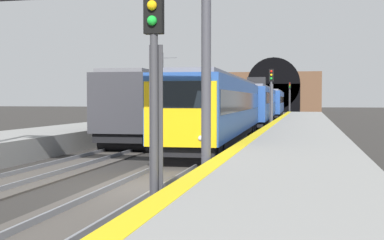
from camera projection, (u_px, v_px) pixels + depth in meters
name	position (u px, v px, depth m)	size (l,w,h in m)	color
ground_plane	(141.00, 189.00, 15.62)	(320.00, 320.00, 0.00)	#302D2B
platform_right	(291.00, 177.00, 14.63)	(112.00, 4.41, 1.01)	gray
platform_right_edge_strip	(222.00, 157.00, 15.04)	(112.00, 0.50, 0.01)	yellow
track_main_line	(141.00, 188.00, 15.62)	(160.00, 2.85, 0.21)	#4C4742
track_adjacent_line	(9.00, 182.00, 16.58)	(160.00, 2.73, 0.21)	#4C4742
train_main_approaching	(256.00, 104.00, 50.05)	(63.79, 3.38, 4.81)	#264C99
train_adjacent_platform	(200.00, 103.00, 45.79)	(42.55, 3.44, 5.10)	#333338
railway_signal_near	(154.00, 81.00, 10.44)	(0.39, 0.38, 5.06)	#38383D
railway_signal_mid	(271.00, 94.00, 43.68)	(0.39, 0.38, 5.23)	#4C4C54
railway_signal_far	(290.00, 95.00, 87.40)	(0.39, 0.38, 5.53)	#38383D
overhead_signal_gantry	(69.00, 21.00, 15.74)	(0.70, 8.74, 6.67)	#3F3F47
tunnel_portal	(274.00, 92.00, 109.33)	(2.17, 19.69, 11.41)	brown
catenary_mast_near	(163.00, 87.00, 59.70)	(0.22, 1.82, 8.04)	#595B60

